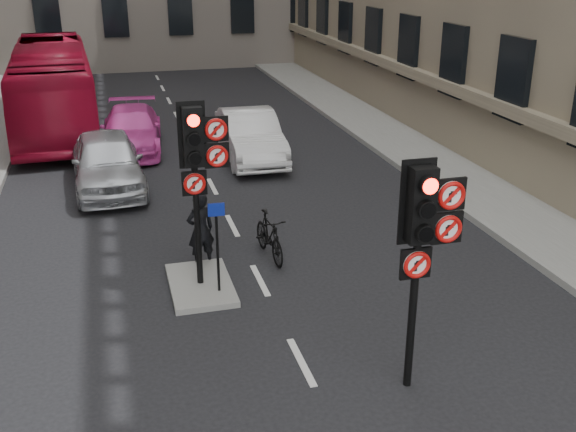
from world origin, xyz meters
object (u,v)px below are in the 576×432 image
car_pink (131,130)px  bus_red (53,87)px  info_sign (217,235)px  motorcyclist (201,230)px  car_silver (107,161)px  car_white (250,136)px  signal_far (199,156)px  motorcycle (269,236)px  signal_near (425,229)px

car_pink → bus_red: (-2.53, 3.66, 0.86)m
car_pink → info_sign: 10.96m
motorcyclist → car_silver: bearing=-88.3°
car_white → bus_red: 8.44m
signal_far → car_white: 8.99m
car_white → motorcycle: car_white is taller
car_silver → motorcyclist: size_ratio=2.83×
bus_red → info_sign: bus_red is taller
motorcyclist → signal_near: bearing=100.8°
car_silver → bus_red: (-1.70, 7.49, 0.76)m
signal_far → car_white: (2.72, 8.35, -1.94)m
motorcyclist → info_sign: bearing=79.0°
car_pink → motorcycle: size_ratio=2.79×
car_silver → info_sign: (1.90, -7.06, 0.50)m
info_sign → signal_near: bearing=-54.9°
motorcycle → motorcyclist: size_ratio=1.04×
motorcycle → car_silver: bearing=114.6°
bus_red → motorcycle: bus_red is taller
car_pink → info_sign: size_ratio=2.61×
signal_far → info_sign: signal_far is taller
car_white → motorcyclist: 7.80m
signal_near → motorcyclist: size_ratio=2.20×
car_white → car_pink: (-3.57, 2.11, -0.08)m
signal_far → motorcyclist: size_ratio=2.20×
car_white → signal_near: bearing=-89.0°
signal_far → motorcycle: bearing=32.9°
car_white → bus_red: (-6.11, 5.77, 0.78)m
motorcycle → motorcyclist: motorcyclist is taller
car_silver → car_white: (4.40, 1.72, -0.02)m
signal_near → info_sign: bearing=123.8°
signal_near → bus_red: size_ratio=0.32×
motorcycle → motorcyclist: bearing=174.6°
motorcycle → motorcyclist: (-1.46, 0.00, 0.31)m
signal_far → car_pink: size_ratio=0.76×
motorcyclist → info_sign: 1.52m
car_silver → signal_far: bearing=-78.2°
car_silver → motorcyclist: motorcyclist is taller
car_white → car_pink: size_ratio=0.98×
signal_near → signal_far: 4.77m
car_white → motorcyclist: (-2.63, -7.34, 0.05)m
car_white → car_pink: car_white is taller
car_pink → car_white: bearing=-25.5°
signal_near → car_white: bearing=89.4°
signal_far → info_sign: bearing=-63.9°
bus_red → motorcycle: 14.05m
car_pink → bus_red: 4.54m
signal_far → bus_red: (-3.39, 14.11, -1.15)m
bus_red → info_sign: (3.60, -14.55, -0.26)m
car_white → info_sign: bearing=-104.4°
bus_red → car_pink: bearing=-58.1°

